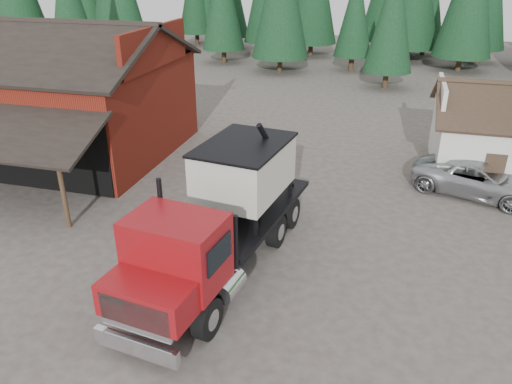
# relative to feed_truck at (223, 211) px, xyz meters

# --- Properties ---
(ground) EXTENTS (120.00, 120.00, 0.00)m
(ground) POSITION_rel_feed_truck_xyz_m (-1.48, -1.08, -2.20)
(ground) COLOR #4C413B
(ground) RESTS_ON ground
(red_barn) EXTENTS (12.80, 13.63, 7.18)m
(red_barn) POSITION_rel_feed_truck_xyz_m (-12.48, 8.82, 0.49)
(red_barn) COLOR maroon
(red_barn) RESTS_ON ground
(conifer_backdrop) EXTENTS (76.00, 16.00, 16.00)m
(conifer_backdrop) POSITION_rel_feed_truck_xyz_m (-1.48, 40.92, -2.20)
(conifer_backdrop) COLOR black
(conifer_backdrop) RESTS_ON ground
(near_pine_a) EXTENTS (4.40, 4.40, 11.40)m
(near_pine_a) POSITION_rel_feed_truck_xyz_m (-23.48, 26.92, 4.19)
(near_pine_a) COLOR #382619
(near_pine_a) RESTS_ON ground
(near_pine_b) EXTENTS (3.96, 3.96, 10.40)m
(near_pine_b) POSITION_rel_feed_truck_xyz_m (4.52, 28.92, 3.68)
(near_pine_b) COLOR #382619
(near_pine_b) RESTS_ON ground
(feed_truck) EXTENTS (4.20, 10.73, 4.71)m
(feed_truck) POSITION_rel_feed_truck_xyz_m (0.00, 0.00, 0.00)
(feed_truck) COLOR black
(feed_truck) RESTS_ON ground
(silver_car) EXTENTS (6.35, 4.40, 1.61)m
(silver_car) POSITION_rel_feed_truck_xyz_m (9.40, 8.70, -1.40)
(silver_car) COLOR #A9AAB0
(silver_car) RESTS_ON ground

